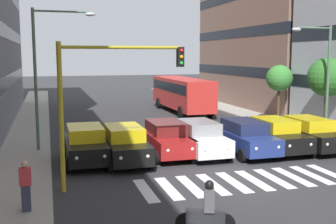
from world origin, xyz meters
name	(u,v)px	position (x,y,z in m)	size (l,w,h in m)	color
ground_plane	(244,181)	(0.00, 0.00, 0.00)	(180.00, 180.00, 0.00)	#2D2D30
sidewalk_right	(14,200)	(8.67, 0.00, 0.07)	(2.53, 90.00, 0.15)	#9E998E
crosswalk_markings	(244,181)	(0.00, 0.00, 0.00)	(8.55, 2.80, 0.01)	silver
car_0	(309,134)	(-5.86, -4.07, 0.89)	(2.02, 4.44, 1.72)	black
car_1	(276,135)	(-3.94, -4.26, 0.89)	(2.02, 4.44, 1.72)	black
car_2	(245,137)	(-2.16, -4.19, 0.89)	(2.02, 4.44, 1.72)	navy
car_3	(200,138)	(0.17, -4.62, 0.89)	(2.02, 4.44, 1.72)	silver
car_4	(167,138)	(1.80, -4.96, 0.89)	(2.02, 4.44, 1.72)	maroon
car_5	(125,144)	(4.06, -4.21, 0.89)	(2.02, 4.44, 1.72)	black
car_6	(86,144)	(5.81, -4.70, 0.89)	(2.02, 4.44, 1.72)	black
bus_behind_traffic	(181,91)	(-3.94, -20.08, 1.86)	(2.78, 10.50, 3.00)	red
motorcycle_with_rider	(207,212)	(3.27, 4.19, 0.65)	(1.64, 0.66, 1.57)	black
traffic_light_gantry	(99,91)	(5.63, -0.67, 3.73)	(4.73, 0.36, 5.50)	#AD991E
street_lamp_left	(322,71)	(-7.58, -5.59, 4.15)	(2.56, 0.28, 6.52)	#4C6B56
street_lamp_right	(46,64)	(7.48, -7.51, 4.59)	(3.20, 0.28, 7.22)	#4C6B56
street_tree_1	(327,77)	(-8.90, -6.85, 3.69)	(2.37, 2.37, 4.74)	#513823
street_tree_2	(279,78)	(-8.75, -11.99, 3.35)	(1.90, 1.90, 4.18)	#513823
pedestrian_waiting	(26,185)	(8.21, 1.33, 1.00)	(0.36, 0.24, 1.63)	#2D3347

